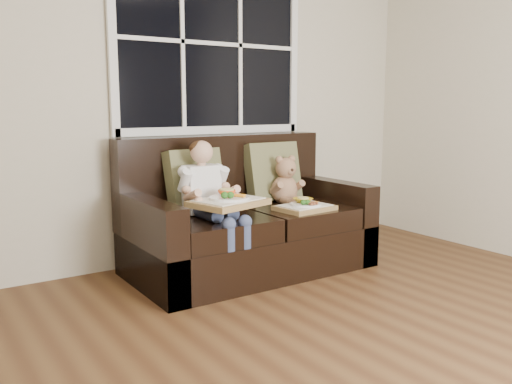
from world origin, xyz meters
TOP-DOWN VIEW (x-y plane):
  - window_back at (0.33, 2.48)m, footprint 1.62×0.04m
  - loveseat at (0.33, 2.02)m, footprint 1.70×0.92m
  - pillow_left at (0.01, 2.17)m, footprint 0.45×0.24m
  - pillow_right at (0.69, 2.17)m, footprint 0.45×0.20m
  - child at (-0.03, 1.90)m, footprint 0.34×0.58m
  - teddy_bear at (0.70, 2.02)m, footprint 0.23×0.28m
  - tray_left at (0.01, 1.71)m, footprint 0.53×0.45m
  - tray_right at (0.64, 1.70)m, footprint 0.41×0.32m

SIDE VIEW (x-z plane):
  - loveseat at x=0.33m, z-range -0.17..0.79m
  - tray_right at x=0.64m, z-range 0.43..0.52m
  - tray_left at x=0.01m, z-range 0.52..0.63m
  - teddy_bear at x=0.70m, z-range 0.41..0.79m
  - child at x=-0.03m, z-range 0.24..1.01m
  - pillow_left at x=0.01m, z-range 0.44..0.88m
  - pillow_right at x=0.69m, z-range 0.44..0.90m
  - window_back at x=0.33m, z-range 0.96..2.33m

